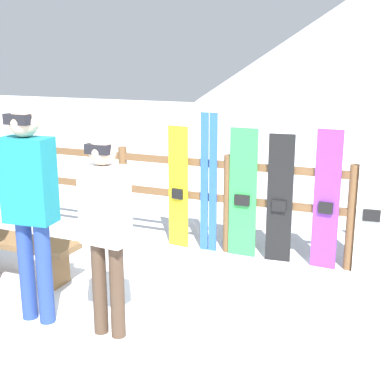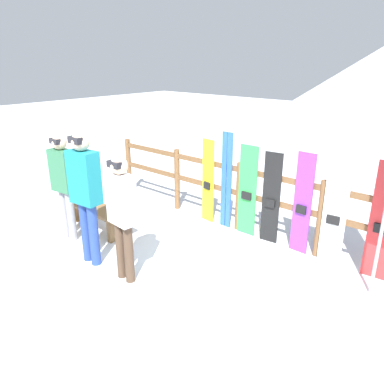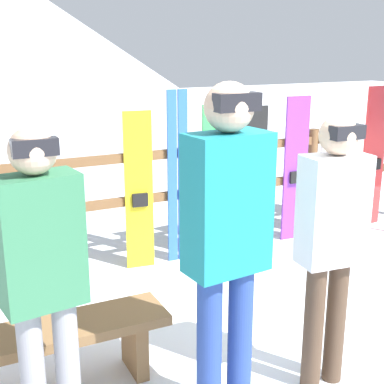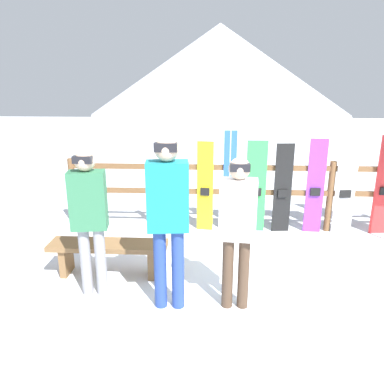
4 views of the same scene
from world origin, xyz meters
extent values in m
plane|color=white|center=(0.00, 0.00, 0.00)|extent=(40.00, 40.00, 0.00)
cylinder|color=brown|center=(-1.36, 1.68, 0.57)|extent=(0.10, 0.10, 1.13)
cylinder|color=brown|center=(0.00, 1.68, 0.57)|extent=(0.10, 0.10, 1.13)
cylinder|color=brown|center=(1.36, 1.68, 0.57)|extent=(0.10, 0.10, 1.13)
cube|color=brown|center=(0.00, 1.68, 0.62)|extent=(5.44, 0.05, 0.08)
cube|color=brown|center=(0.00, 1.68, 1.02)|extent=(5.44, 0.05, 0.08)
cube|color=brown|center=(-1.74, 0.11, 0.39)|extent=(1.44, 0.36, 0.06)
cube|color=brown|center=(-1.20, 0.11, 0.18)|extent=(0.08, 0.29, 0.36)
cylinder|color=navy|center=(-1.02, -0.53, 0.44)|extent=(0.13, 0.13, 0.88)
cylinder|color=navy|center=(-0.83, -0.53, 0.44)|extent=(0.13, 0.13, 0.88)
cube|color=teal|center=(-0.92, -0.53, 1.23)|extent=(0.43, 0.27, 0.70)
sphere|color=#D8B293|center=(-0.92, -0.53, 1.70)|extent=(0.24, 0.24, 0.24)
cube|color=black|center=(-0.92, -0.60, 1.73)|extent=(0.21, 0.08, 0.08)
cylinder|color=gray|center=(-1.87, -0.33, 0.40)|extent=(0.12, 0.12, 0.79)
cylinder|color=gray|center=(-1.70, -0.33, 0.40)|extent=(0.12, 0.12, 0.79)
cube|color=#33724C|center=(-1.79, -0.33, 1.11)|extent=(0.40, 0.26, 0.63)
sphere|color=#D8B293|center=(-1.79, -0.33, 1.53)|extent=(0.22, 0.22, 0.22)
cube|color=black|center=(-1.79, -0.40, 1.56)|extent=(0.19, 0.08, 0.08)
cylinder|color=#4C3828|center=(-0.31, -0.50, 0.39)|extent=(0.12, 0.12, 0.78)
cylinder|color=#4C3828|center=(-0.15, -0.50, 0.39)|extent=(0.12, 0.12, 0.78)
cube|color=white|center=(-0.23, -0.50, 1.09)|extent=(0.38, 0.23, 0.62)
sphere|color=#D8B293|center=(-0.23, -0.50, 1.51)|extent=(0.21, 0.21, 0.21)
cube|color=black|center=(-0.23, -0.56, 1.54)|extent=(0.19, 0.07, 0.07)
cube|color=yellow|center=(-0.59, 1.62, 0.71)|extent=(0.25, 0.05, 1.43)
cube|color=black|center=(-0.59, 1.59, 0.64)|extent=(0.14, 0.05, 0.12)
cube|color=blue|center=(-0.27, 1.62, 0.80)|extent=(0.09, 0.02, 1.60)
cube|color=blue|center=(-0.16, 1.62, 0.80)|extent=(0.09, 0.02, 1.60)
cube|color=green|center=(0.19, 1.62, 0.72)|extent=(0.31, 0.03, 1.45)
cube|color=black|center=(0.19, 1.59, 0.65)|extent=(0.17, 0.03, 0.12)
cube|color=black|center=(0.61, 1.62, 0.70)|extent=(0.28, 0.05, 1.41)
cube|color=black|center=(0.61, 1.59, 0.63)|extent=(0.15, 0.04, 0.12)
cube|color=purple|center=(1.10, 1.62, 0.74)|extent=(0.27, 0.04, 1.48)
cube|color=black|center=(1.10, 1.59, 0.67)|extent=(0.15, 0.04, 0.12)
cube|color=white|center=(1.56, 1.62, 0.71)|extent=(0.31, 0.06, 1.42)
cube|color=black|center=(1.56, 1.59, 0.64)|extent=(0.17, 0.05, 0.12)
cube|color=red|center=(2.15, 1.62, 0.77)|extent=(0.32, 0.05, 1.55)
cube|color=black|center=(2.15, 1.59, 0.70)|extent=(0.18, 0.04, 0.12)
camera|label=1|loc=(1.94, -3.84, 2.20)|focal=50.00mm
camera|label=2|loc=(3.12, -3.08, 2.68)|focal=35.00mm
camera|label=3|loc=(-2.17, -2.69, 1.98)|focal=50.00mm
camera|label=4|loc=(-0.50, -4.00, 2.33)|focal=35.00mm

